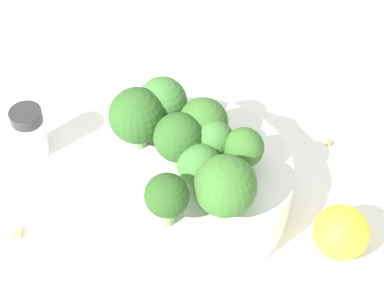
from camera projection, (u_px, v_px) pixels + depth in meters
ground_plane at (192, 201)px, 0.62m from camera, size 3.00×3.00×0.00m
bowl at (192, 185)px, 0.61m from camera, size 0.19×0.19×0.05m
broccoli_floret_0 at (244, 149)px, 0.56m from camera, size 0.04×0.04×0.05m
broccoli_floret_1 at (178, 138)px, 0.57m from camera, size 0.05×0.05×0.06m
broccoli_floret_2 at (225, 187)px, 0.53m from camera, size 0.05×0.05×0.06m
broccoli_floret_3 at (203, 123)px, 0.58m from camera, size 0.05×0.05×0.05m
broccoli_floret_4 at (167, 197)px, 0.52m from camera, size 0.04×0.04×0.05m
broccoli_floret_5 at (137, 116)px, 0.58m from camera, size 0.05×0.05×0.06m
broccoli_floret_6 at (215, 141)px, 0.57m from camera, size 0.03×0.03×0.05m
broccoli_floret_7 at (163, 103)px, 0.59m from camera, size 0.05×0.05×0.06m
broccoli_floret_8 at (198, 167)px, 0.56m from camera, size 0.04×0.04×0.04m
pepper_shaker at (30, 132)px, 0.65m from camera, size 0.03×0.03×0.06m
lemon_wedge at (341, 232)px, 0.57m from camera, size 0.05×0.05×0.05m
almond_crumb_0 at (18, 232)px, 0.59m from camera, size 0.01×0.01×0.01m
almond_crumb_1 at (180, 122)px, 0.69m from camera, size 0.01×0.01×0.01m
almond_crumb_2 at (330, 141)px, 0.67m from camera, size 0.01×0.01×0.01m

